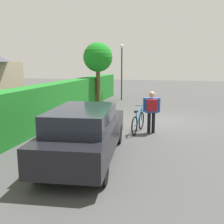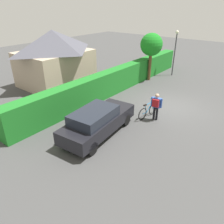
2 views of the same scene
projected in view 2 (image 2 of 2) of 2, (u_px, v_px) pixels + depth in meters
name	position (u px, v px, depth m)	size (l,w,h in m)	color
ground_plane	(172.00, 107.00, 14.28)	(60.00, 60.00, 0.00)	#424242
hedge_row	(116.00, 80.00, 16.47)	(18.13, 0.90, 1.77)	#1D7123
house_distant	(55.00, 58.00, 17.33)	(5.50, 4.50, 4.33)	tan
parked_car_near	(98.00, 121.00, 10.92)	(4.74, 2.15, 1.52)	black
bicycle	(148.00, 111.00, 12.84)	(1.72, 0.50, 0.99)	black
person_rider	(156.00, 104.00, 12.26)	(0.40, 0.65, 1.63)	black
street_lamp	(175.00, 47.00, 19.36)	(0.28, 0.28, 4.01)	#38383D
tree_kerbside	(151.00, 45.00, 17.92)	(1.85, 1.85, 3.98)	brown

